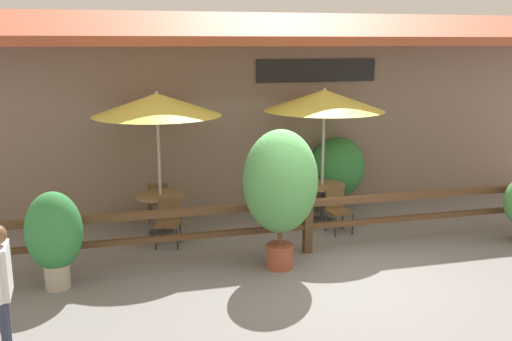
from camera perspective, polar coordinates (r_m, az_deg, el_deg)
The scene contains 15 objects.
ground_plane at distance 9.23m, azimuth 7.36°, elevation -10.34°, with size 60.00×60.00×0.00m, color slate.
building_facade at distance 12.48m, azimuth 0.62°, elevation 6.10°, with size 14.28×1.49×4.23m.
patio_railing at distance 9.92m, azimuth 5.22°, elevation -4.38°, with size 10.40×0.14×0.95m.
patio_umbrella_near at distance 10.68m, azimuth -9.87°, elevation 6.51°, with size 2.39×2.39×2.73m.
dining_table_near at distance 11.03m, azimuth -9.51°, elevation -3.14°, with size 0.92×0.92×0.78m.
chair_near_streetside at distance 10.41m, azimuth -8.76°, elevation -4.92°, with size 0.51×0.51×0.85m.
chair_near_wallside at distance 11.74m, azimuth -9.69°, elevation -2.93°, with size 0.50×0.50×0.85m.
patio_umbrella_middle at distance 11.39m, azimuth 6.85°, elevation 6.98°, with size 2.39×2.39×2.73m.
dining_table_middle at distance 11.72m, azimuth 6.61°, elevation -2.11°, with size 0.92×0.92×0.78m.
chair_middle_streetside at distance 11.11m, azimuth 8.17°, elevation -3.77°, with size 0.47×0.47×0.85m.
chair_middle_wallside at distance 12.41m, azimuth 5.20°, elevation -1.94°, with size 0.47×0.47×0.85m.
potted_plant_broad_leaf at distance 8.93m, azimuth -19.53°, elevation -6.06°, with size 0.82×0.74×1.49m.
potted_plant_corner_fern at distance 9.02m, azimuth 2.46°, elevation -1.38°, with size 1.20×1.08×2.28m.
potted_plant_entrance_palm at distance 12.68m, azimuth 8.13°, elevation 0.27°, with size 1.22×1.10×1.58m.
pedestrian at distance 7.01m, azimuth -24.20°, elevation -9.62°, with size 0.23×0.58×1.66m.
Camera 1 is at (-3.24, -7.86, 3.59)m, focal length 40.00 mm.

